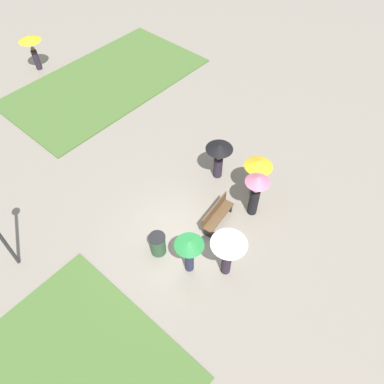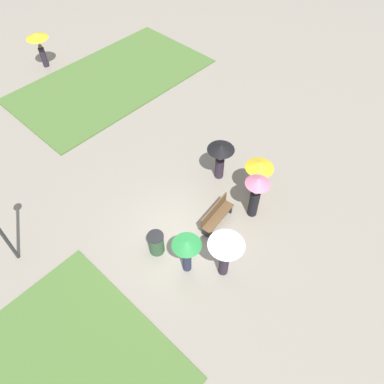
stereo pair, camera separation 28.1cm
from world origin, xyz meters
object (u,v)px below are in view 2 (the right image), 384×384
(crowd_person_yellow, at_px, (259,171))
(lone_walker_mid_plaza, at_px, (38,41))
(park_bench, at_px, (216,215))
(crowd_person_black, at_px, (220,154))
(trash_bin, at_px, (156,243))
(crowd_person_pink, at_px, (256,191))
(crowd_person_white, at_px, (226,249))
(crowd_person_green, at_px, (187,249))

(crowd_person_yellow, relative_size, lone_walker_mid_plaza, 0.97)
(park_bench, xyz_separation_m, crowd_person_black, (1.87, 1.44, 0.80))
(park_bench, relative_size, crowd_person_black, 0.94)
(trash_bin, bearing_deg, crowd_person_pink, -22.14)
(trash_bin, bearing_deg, crowd_person_black, 9.63)
(crowd_person_white, height_order, crowd_person_green, crowd_person_white)
(lone_walker_mid_plaza, bearing_deg, crowd_person_black, 157.08)
(crowd_person_white, bearing_deg, crowd_person_black, 47.53)
(trash_bin, bearing_deg, crowd_person_yellow, -12.47)
(crowd_person_yellow, xyz_separation_m, crowd_person_green, (-4.18, -0.29, -0.18))
(crowd_person_black, bearing_deg, crowd_person_white, -15.96)
(park_bench, distance_m, crowd_person_black, 2.49)
(crowd_person_pink, bearing_deg, park_bench, -171.13)
(crowd_person_green, bearing_deg, trash_bin, -136.34)
(trash_bin, bearing_deg, park_bench, -17.15)
(crowd_person_pink, distance_m, crowd_person_green, 3.40)
(crowd_person_white, bearing_deg, crowd_person_yellow, 25.53)
(crowd_person_white, bearing_deg, trash_bin, 118.42)
(crowd_person_green, height_order, lone_walker_mid_plaza, lone_walker_mid_plaza)
(trash_bin, height_order, crowd_person_black, crowd_person_black)
(crowd_person_yellow, height_order, crowd_person_black, crowd_person_yellow)
(crowd_person_pink, xyz_separation_m, lone_walker_mid_plaza, (0.32, 14.56, 0.14))
(crowd_person_yellow, distance_m, crowd_person_green, 4.20)
(crowd_person_black, relative_size, crowd_person_pink, 0.87)
(crowd_person_yellow, relative_size, crowd_person_green, 1.09)
(trash_bin, relative_size, crowd_person_yellow, 0.50)
(crowd_person_pink, height_order, lone_walker_mid_plaza, crowd_person_pink)
(crowd_person_green, xyz_separation_m, lone_walker_mid_plaza, (3.71, 14.36, 0.25))
(crowd_person_black, height_order, crowd_person_green, crowd_person_black)
(park_bench, height_order, trash_bin, trash_bin)
(park_bench, xyz_separation_m, lone_walker_mid_plaza, (1.59, 13.82, 1.02))
(park_bench, height_order, crowd_person_white, crowd_person_white)
(crowd_person_green, bearing_deg, crowd_person_yellow, 127.55)
(crowd_person_black, bearing_deg, crowd_person_yellow, 38.03)
(crowd_person_white, xyz_separation_m, crowd_person_green, (-0.74, 0.99, -0.23))
(lone_walker_mid_plaza, bearing_deg, crowd_person_pink, 154.48)
(crowd_person_black, distance_m, crowd_person_pink, 2.27)
(crowd_person_green, bearing_deg, crowd_person_white, 70.45)
(crowd_person_yellow, height_order, crowd_person_green, crowd_person_yellow)
(crowd_person_yellow, height_order, crowd_person_pink, crowd_person_pink)
(crowd_person_pink, bearing_deg, crowd_person_black, 113.79)
(crowd_person_black, bearing_deg, crowd_person_green, -31.90)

